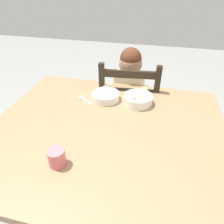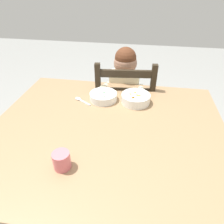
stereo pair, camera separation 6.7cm
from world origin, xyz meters
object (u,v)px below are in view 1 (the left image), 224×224
(dining_chair, at_px, (128,110))
(bowl_of_carrots, at_px, (138,99))
(dining_table, at_px, (106,141))
(child_figure, at_px, (129,91))
(bowl_of_peas, at_px, (106,96))
(spoon, at_px, (83,99))
(drinking_cup, at_px, (57,157))

(dining_chair, bearing_deg, bowl_of_carrots, -71.92)
(dining_table, relative_size, child_figure, 1.31)
(dining_chair, bearing_deg, bowl_of_peas, -109.90)
(bowl_of_peas, xyz_separation_m, spoon, (-0.15, -0.03, -0.02))
(dining_chair, height_order, bowl_of_peas, dining_chair)
(dining_table, xyz_separation_m, spoon, (-0.22, 0.26, 0.09))
(bowl_of_peas, distance_m, drinking_cup, 0.58)
(dining_chair, relative_size, spoon, 7.10)
(child_figure, bearing_deg, drinking_cup, -100.83)
(bowl_of_peas, bearing_deg, bowl_of_carrots, -0.01)
(child_figure, height_order, spoon, child_figure)
(dining_table, distance_m, child_figure, 0.58)
(dining_table, height_order, bowl_of_peas, bowl_of_peas)
(bowl_of_carrots, height_order, spoon, bowl_of_carrots)
(dining_chair, xyz_separation_m, bowl_of_peas, (-0.11, -0.30, 0.29))
(spoon, bearing_deg, drinking_cup, -81.14)
(bowl_of_carrots, xyz_separation_m, drinking_cup, (-0.27, -0.57, 0.01))
(dining_table, bearing_deg, child_figure, 87.25)
(dining_chair, distance_m, bowl_of_carrots, 0.43)
(dining_table, xyz_separation_m, dining_chair, (0.03, 0.59, -0.18))
(bowl_of_carrots, bearing_deg, child_figure, 109.48)
(spoon, bearing_deg, bowl_of_carrots, 5.13)
(dining_table, distance_m, spoon, 0.35)
(dining_chair, distance_m, bowl_of_peas, 0.43)
(child_figure, bearing_deg, dining_table, -92.75)
(spoon, bearing_deg, dining_table, -49.36)
(dining_chair, bearing_deg, child_figure, -123.59)
(spoon, height_order, drinking_cup, drinking_cup)
(child_figure, relative_size, bowl_of_peas, 5.52)
(dining_table, bearing_deg, bowl_of_carrots, 65.63)
(dining_table, height_order, child_figure, child_figure)
(bowl_of_peas, height_order, spoon, bowl_of_peas)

